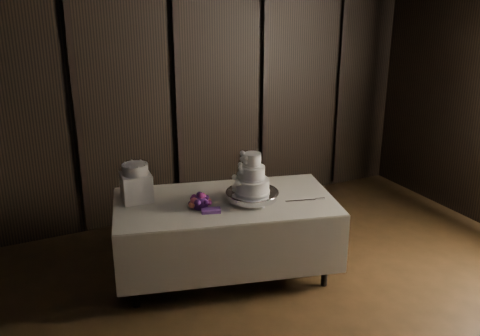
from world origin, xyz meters
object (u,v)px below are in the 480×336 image
(bouquet, at_px, (200,202))
(small_cake, at_px, (135,169))
(cake_stand, at_px, (252,196))
(wedding_cake, at_px, (250,178))
(box_pedestal, at_px, (136,187))
(display_table, at_px, (226,234))

(bouquet, bearing_deg, small_cake, 136.29)
(cake_stand, xyz_separation_m, bouquet, (-0.48, 0.06, 0.01))
(cake_stand, height_order, wedding_cake, wedding_cake)
(bouquet, relative_size, small_cake, 1.61)
(box_pedestal, bearing_deg, bouquet, -43.71)
(display_table, xyz_separation_m, box_pedestal, (-0.71, 0.37, 0.47))
(wedding_cake, bearing_deg, display_table, 149.01)
(wedding_cake, xyz_separation_m, box_pedestal, (-0.90, 0.50, -0.11))
(display_table, bearing_deg, wedding_cake, -20.85)
(display_table, distance_m, bouquet, 0.49)
(bouquet, bearing_deg, display_table, 12.96)
(bouquet, bearing_deg, wedding_cake, -8.99)
(box_pedestal, distance_m, small_cake, 0.17)
(display_table, relative_size, cake_stand, 4.52)
(cake_stand, relative_size, box_pedestal, 1.86)
(bouquet, bearing_deg, cake_stand, -6.71)
(display_table, xyz_separation_m, cake_stand, (0.22, -0.12, 0.39))
(wedding_cake, distance_m, bouquet, 0.49)
(wedding_cake, xyz_separation_m, small_cake, (-0.90, 0.50, 0.06))
(wedding_cake, bearing_deg, box_pedestal, 155.36)
(bouquet, height_order, small_cake, small_cake)
(box_pedestal, relative_size, small_cake, 1.12)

